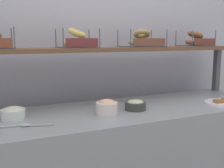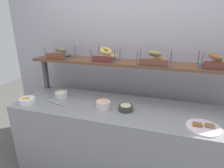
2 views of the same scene
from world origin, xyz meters
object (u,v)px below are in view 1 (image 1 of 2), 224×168
Objects in this scene: bowl_tuna_salad at (135,105)px; serving_spoon_near_plate at (33,125)px; bowl_potato_salad at (13,113)px; bowl_lox_spread at (107,107)px; serving_plate_white at (223,103)px; bagel_basket_cinnamon_raisin at (195,41)px; serving_spoon_by_edge at (18,125)px; bagel_basket_everything at (142,41)px; bagel_basket_sesame at (77,41)px.

bowl_tuna_salad reaches higher than serving_spoon_near_plate.
bowl_lox_spread reaches higher than bowl_potato_salad.
bowl_potato_salad is 1.53m from serving_plate_white.
serving_plate_white is 1.06× the size of bagel_basket_cinnamon_raisin.
serving_spoon_by_edge is at bearing 177.34° from serving_plate_white.
bowl_lox_spread is 0.71m from bagel_basket_everything.
bowl_tuna_salad is 0.57× the size of bagel_basket_cinnamon_raisin.
bagel_basket_cinnamon_raisin is at bearing 78.92° from serving_plate_white.
serving_spoon_near_plate is 1.63m from bagel_basket_cinnamon_raisin.
serving_spoon_by_edge is 1.17m from bagel_basket_everything.
bowl_potato_salad is at bearing -169.03° from bagel_basket_everything.
bagel_basket_cinnamon_raisin is at bearing 22.45° from bowl_tuna_salad.
serving_plate_white is at bearing -1.61° from serving_spoon_near_plate.
bowl_lox_spread reaches higher than bowl_tuna_salad.
bowl_lox_spread is 0.56m from serving_spoon_by_edge.
serving_spoon_near_plate is 0.53× the size of bagel_basket_everything.
bowl_tuna_salad is 0.53× the size of serving_plate_white.
bagel_basket_cinnamon_raisin is (1.60, 0.22, 0.44)m from bowl_potato_salad.
serving_plate_white is 1.21m from bagel_basket_sesame.
bagel_basket_cinnamon_raisin reaches higher than serving_spoon_near_plate.
serving_plate_white is at bearing -101.08° from bagel_basket_cinnamon_raisin.
bowl_tuna_salad is 0.96m from bagel_basket_cinnamon_raisin.
bagel_basket_cinnamon_raisin is (1.11, 0.00, -0.00)m from bagel_basket_sesame.
bowl_lox_spread is at bearing -76.04° from bagel_basket_sesame.
serving_plate_white is at bearing -8.77° from bowl_potato_salad.
bagel_basket_everything is (0.54, -0.02, -0.00)m from bagel_basket_sesame.
bowl_tuna_salad is 0.44× the size of bagel_basket_everything.
serving_spoon_near_plate is 0.67× the size of bagel_basket_cinnamon_raisin.
bagel_basket_cinnamon_raisin reaches higher than serving_plate_white.
serving_plate_white is 0.80m from bagel_basket_everything.
serving_plate_white is 0.66m from bagel_basket_cinnamon_raisin.
serving_spoon_by_edge is (-0.08, 0.03, 0.00)m from serving_spoon_near_plate.
serving_spoon_by_edge is (-0.79, -0.06, -0.03)m from bowl_tuna_salad.
bowl_potato_salad is at bearing 171.23° from serving_plate_white.
serving_spoon_by_edge is at bearing -160.32° from bagel_basket_everything.
bowl_lox_spread is at bearing -173.08° from bowl_tuna_salad.
bowl_potato_salad is at bearing 115.56° from serving_spoon_near_plate.
bowl_potato_salad is at bearing 172.44° from bowl_tuna_salad.
bagel_basket_cinnamon_raisin reaches higher than bowl_tuna_salad.
bowl_tuna_salad is at bearing -125.91° from bagel_basket_everything.
bowl_lox_spread is 0.82× the size of serving_spoon_near_plate.
bagel_basket_sesame reaches higher than bowl_lox_spread.
bowl_tuna_salad is at bearing -45.52° from bagel_basket_sesame.
serving_plate_white is 0.83× the size of bagel_basket_everything.
bagel_basket_sesame is 0.54m from bagel_basket_everything.
bagel_basket_sesame reaches higher than bowl_potato_salad.
bowl_tuna_salad is at bearing 4.06° from serving_spoon_by_edge.
bowl_potato_salad is 0.84× the size of serving_spoon_near_plate.
serving_spoon_near_plate is at bearing -21.02° from serving_spoon_by_edge.
bagel_basket_cinnamon_raisin is (1.58, 0.38, 0.47)m from serving_spoon_by_edge.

